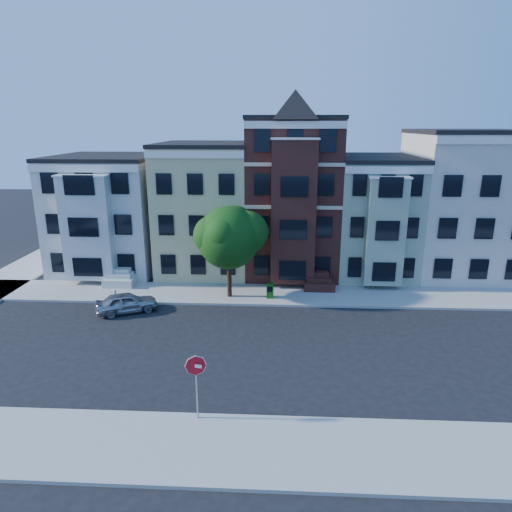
# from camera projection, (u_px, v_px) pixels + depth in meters

# --- Properties ---
(ground) EXTENTS (120.00, 120.00, 0.00)m
(ground) POSITION_uv_depth(u_px,v_px,m) (296.00, 350.00, 24.56)
(ground) COLOR black
(far_sidewalk) EXTENTS (60.00, 4.00, 0.15)m
(far_sidewalk) POSITION_uv_depth(u_px,v_px,m) (292.00, 295.00, 32.21)
(far_sidewalk) COLOR #9E9B93
(far_sidewalk) RESTS_ON ground
(near_sidewalk) EXTENTS (60.00, 4.00, 0.15)m
(near_sidewalk) POSITION_uv_depth(u_px,v_px,m) (303.00, 451.00, 16.87)
(near_sidewalk) COLOR #9E9B93
(near_sidewalk) RESTS_ON ground
(house_white) EXTENTS (8.00, 9.00, 9.00)m
(house_white) POSITION_uv_depth(u_px,v_px,m) (111.00, 214.00, 37.94)
(house_white) COLOR silver
(house_white) RESTS_ON ground
(house_yellow) EXTENTS (7.00, 9.00, 10.00)m
(house_yellow) POSITION_uv_depth(u_px,v_px,m) (206.00, 209.00, 37.41)
(house_yellow) COLOR #CEBC81
(house_yellow) RESTS_ON ground
(house_brown) EXTENTS (7.00, 9.00, 12.00)m
(house_brown) POSITION_uv_depth(u_px,v_px,m) (292.00, 197.00, 36.79)
(house_brown) COLOR #3E1813
(house_brown) RESTS_ON ground
(house_green) EXTENTS (6.00, 9.00, 9.00)m
(house_green) POSITION_uv_depth(u_px,v_px,m) (372.00, 216.00, 36.89)
(house_green) COLOR #96A68A
(house_green) RESTS_ON ground
(house_cream) EXTENTS (8.00, 9.00, 11.00)m
(house_cream) POSITION_uv_depth(u_px,v_px,m) (462.00, 205.00, 36.26)
(house_cream) COLOR beige
(house_cream) RESTS_ON ground
(street_tree) EXTENTS (7.81, 7.81, 7.81)m
(street_tree) POSITION_uv_depth(u_px,v_px,m) (229.00, 242.00, 30.72)
(street_tree) COLOR #1B5313
(street_tree) RESTS_ON far_sidewalk
(parked_car) EXTENTS (4.14, 3.00, 1.31)m
(parked_car) POSITION_uv_depth(u_px,v_px,m) (127.00, 303.00, 29.33)
(parked_car) COLOR #A5A8AC
(parked_car) RESTS_ON ground
(newspaper_box) EXTENTS (0.50, 0.45, 1.06)m
(newspaper_box) POSITION_uv_depth(u_px,v_px,m) (270.00, 290.00, 31.40)
(newspaper_box) COLOR #155310
(newspaper_box) RESTS_ON far_sidewalk
(fire_hydrant) EXTENTS (0.21, 0.21, 0.59)m
(fire_hydrant) POSITION_uv_depth(u_px,v_px,m) (115.00, 296.00, 31.07)
(fire_hydrant) COLOR silver
(fire_hydrant) RESTS_ON far_sidewalk
(stop_sign) EXTENTS (0.89, 0.23, 3.19)m
(stop_sign) POSITION_uv_depth(u_px,v_px,m) (197.00, 383.00, 18.24)
(stop_sign) COLOR #B20C15
(stop_sign) RESTS_ON near_sidewalk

